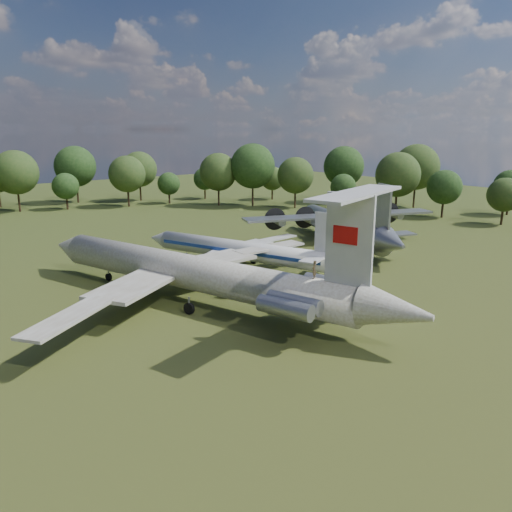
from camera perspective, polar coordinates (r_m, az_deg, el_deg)
ground at (r=58.47m, az=-12.15°, el=-5.98°), size 300.00×300.00×0.00m
il62_airliner at (r=59.11m, az=-7.16°, el=-2.65°), size 59.73×68.46×5.67m
tu104_jet at (r=74.21m, az=-1.81°, el=0.26°), size 41.64×47.27×3.93m
an12_transport at (r=89.91m, az=9.86°, el=2.96°), size 47.48×49.87×5.23m
person_on_il62 at (r=49.29m, az=6.67°, el=-1.54°), size 0.79×0.70×1.82m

